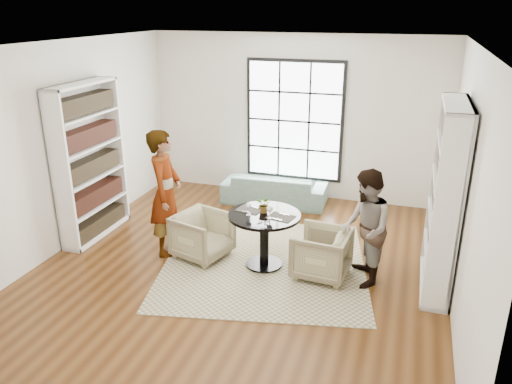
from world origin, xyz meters
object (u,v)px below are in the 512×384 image
(armchair_left, at_px, (202,236))
(flower_centerpiece, at_px, (264,205))
(person_left, at_px, (166,193))
(wine_glass_left, at_px, (248,206))
(wine_glass_right, at_px, (270,209))
(pedestal_table, at_px, (264,229))
(person_right, at_px, (365,228))
(sofa, at_px, (275,188))
(armchair_right, at_px, (321,253))

(armchair_left, bearing_deg, flower_centerpiece, -70.45)
(person_left, bearing_deg, flower_centerpiece, -98.98)
(wine_glass_left, relative_size, flower_centerpiece, 0.80)
(wine_glass_right, bearing_deg, wine_glass_left, 176.23)
(pedestal_table, xyz_separation_m, wine_glass_left, (-0.19, -0.10, 0.35))
(person_right, bearing_deg, sofa, -157.19)
(armchair_left, bearing_deg, pedestal_table, -73.73)
(person_left, bearing_deg, person_right, -101.41)
(wine_glass_right, bearing_deg, sofa, 104.11)
(pedestal_table, distance_m, armchair_left, 0.96)
(armchair_right, relative_size, wine_glass_left, 3.97)
(armchair_right, bearing_deg, flower_centerpiece, -90.09)
(armchair_right, relative_size, wine_glass_right, 3.88)
(armchair_left, bearing_deg, wine_glass_left, -81.41)
(sofa, xyz_separation_m, person_left, (-0.97, -2.36, 0.65))
(wine_glass_left, bearing_deg, armchair_right, 4.61)
(armchair_left, distance_m, wine_glass_left, 0.95)
(armchair_left, xyz_separation_m, flower_centerpiece, (0.92, 0.05, 0.57))
(sofa, height_order, wine_glass_right, wine_glass_right)
(pedestal_table, xyz_separation_m, armchair_left, (-0.93, 0.00, -0.24))
(pedestal_table, distance_m, wine_glass_right, 0.39)
(wine_glass_left, height_order, wine_glass_right, wine_glass_right)
(sofa, xyz_separation_m, armchair_left, (-0.42, -2.36, 0.05))
(pedestal_table, distance_m, wine_glass_left, 0.41)
(armchair_right, xyz_separation_m, person_left, (-2.29, 0.02, 0.60))
(person_left, xyz_separation_m, wine_glass_right, (1.59, -0.12, -0.00))
(armchair_left, xyz_separation_m, person_right, (2.29, -0.02, 0.44))
(armchair_left, height_order, person_right, person_right)
(person_left, relative_size, wine_glass_right, 9.90)
(person_left, bearing_deg, pedestal_table, -101.03)
(sofa, bearing_deg, armchair_right, 116.47)
(armchair_right, bearing_deg, person_right, 94.88)
(person_left, bearing_deg, armchair_right, -101.50)
(pedestal_table, height_order, person_left, person_left)
(person_right, xyz_separation_m, flower_centerpiece, (-1.37, 0.07, 0.13))
(wine_glass_right, bearing_deg, pedestal_table, 132.29)
(armchair_right, distance_m, person_left, 2.36)
(wine_glass_left, bearing_deg, sofa, 97.42)
(sofa, height_order, armchair_left, armchair_left)
(sofa, distance_m, person_left, 2.63)
(sofa, distance_m, wine_glass_left, 2.56)
(pedestal_table, xyz_separation_m, person_left, (-1.48, 0.00, 0.35))
(flower_centerpiece, bearing_deg, sofa, 102.20)
(person_left, height_order, wine_glass_right, person_left)
(pedestal_table, xyz_separation_m, flower_centerpiece, (-0.02, 0.05, 0.33))
(sofa, relative_size, person_left, 1.02)
(armchair_left, xyz_separation_m, armchair_right, (1.74, -0.02, -0.00))
(person_left, relative_size, flower_centerpiece, 8.06)
(pedestal_table, relative_size, flower_centerpiece, 4.31)
(pedestal_table, relative_size, person_right, 0.64)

